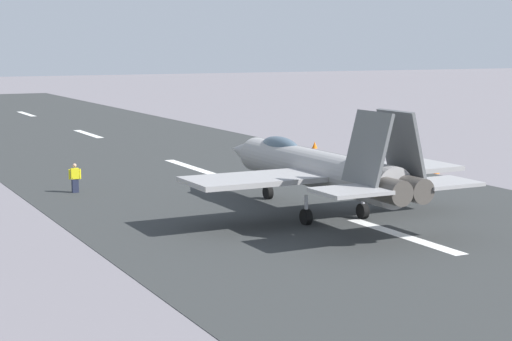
{
  "coord_description": "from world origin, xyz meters",
  "views": [
    {
      "loc": [
        -30.59,
        22.95,
        8.47
      ],
      "look_at": [
        7.56,
        3.49,
        2.2
      ],
      "focal_mm": 60.93,
      "sensor_mm": 36.0,
      "label": 1
    }
  ],
  "objects_px": {
    "crew_person": "(75,178)",
    "marker_cone_far": "(315,145)",
    "marker_cone_mid": "(436,169)",
    "fighter_jet": "(316,167)"
  },
  "relations": [
    {
      "from": "crew_person",
      "to": "marker_cone_far",
      "type": "relative_size",
      "value": 3.09
    },
    {
      "from": "marker_cone_mid",
      "to": "marker_cone_far",
      "type": "bearing_deg",
      "value": 0.0
    },
    {
      "from": "marker_cone_mid",
      "to": "marker_cone_far",
      "type": "height_order",
      "value": "same"
    },
    {
      "from": "fighter_jet",
      "to": "marker_cone_mid",
      "type": "relative_size",
      "value": 32.01
    },
    {
      "from": "crew_person",
      "to": "marker_cone_mid",
      "type": "distance_m",
      "value": 23.47
    },
    {
      "from": "fighter_jet",
      "to": "crew_person",
      "type": "xyz_separation_m",
      "value": [
        11.85,
        8.9,
        -1.56
      ]
    },
    {
      "from": "marker_cone_mid",
      "to": "fighter_jet",
      "type": "bearing_deg",
      "value": 120.47
    },
    {
      "from": "fighter_jet",
      "to": "crew_person",
      "type": "relative_size",
      "value": 10.36
    },
    {
      "from": "fighter_jet",
      "to": "marker_cone_mid",
      "type": "height_order",
      "value": "fighter_jet"
    },
    {
      "from": "crew_person",
      "to": "marker_cone_mid",
      "type": "height_order",
      "value": "crew_person"
    }
  ]
}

